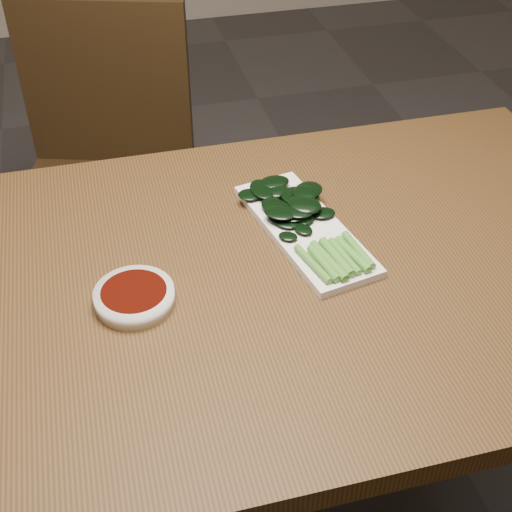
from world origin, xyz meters
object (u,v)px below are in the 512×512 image
serving_plate (305,229)px  gai_lan (300,214)px  table (238,307)px  sauce_bowl (134,297)px  chair_far (104,170)px

serving_plate → gai_lan: 0.03m
table → sauce_bowl: 0.19m
serving_plate → gai_lan: size_ratio=1.09×
chair_far → sauce_bowl: 0.85m
chair_far → gai_lan: (0.31, -0.68, 0.29)m
chair_far → sauce_bowl: bearing=-71.8°
sauce_bowl → serving_plate: (0.30, 0.10, -0.01)m
chair_far → serving_plate: size_ratio=2.65×
chair_far → table: bearing=-59.9°
table → sauce_bowl: size_ratio=11.56×
table → serving_plate: (0.14, 0.08, 0.08)m
chair_far → serving_plate: chair_far is taller
chair_far → sauce_bowl: chair_far is taller
sauce_bowl → gai_lan: size_ratio=0.39×
table → gai_lan: bearing=36.5°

